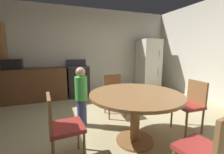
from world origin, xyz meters
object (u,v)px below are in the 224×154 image
refrigerator (148,65)px  chair_east (191,102)px  chair_north (114,92)px  microwave (12,64)px  chair_west (61,124)px  person_child (81,95)px  oven_range (78,81)px  chair_south (211,150)px  dining_table (135,103)px

refrigerator → chair_east: (-0.96, -2.70, -0.38)m
chair_north → chair_east: same height
microwave → chair_north: (2.18, -1.66, -0.53)m
microwave → chair_north: bearing=-37.2°
chair_west → person_child: 0.94m
oven_range → chair_south: (0.62, -3.76, 0.03)m
microwave → chair_west: bearing=-69.3°
chair_east → chair_west: bearing=3.1°
microwave → chair_north: 2.79m
refrigerator → person_child: (-2.68, -1.88, -0.30)m
oven_range → refrigerator: (2.46, -0.05, 0.41)m
refrigerator → chair_south: 4.16m
chair_south → chair_north: same height
refrigerator → chair_east: bearing=-109.5°
refrigerator → chair_north: 2.55m
oven_range → chair_east: (1.50, -2.76, 0.03)m
chair_south → chair_east: (0.89, 1.01, 0.00)m
dining_table → chair_south: chair_south is taller
refrigerator → chair_south: bearing=-116.4°
refrigerator → chair_east: refrigerator is taller
microwave → chair_east: bearing=-41.0°
chair_north → person_child: bearing=-65.6°
person_child → microwave: bearing=176.3°
microwave → chair_south: size_ratio=0.51×
chair_north → chair_east: size_ratio=1.00×
oven_range → chair_south: size_ratio=1.26×
oven_range → chair_east: bearing=-61.4°
refrigerator → chair_west: bearing=-138.3°
oven_range → dining_table: bearing=-80.7°
person_child → chair_south: bearing=-15.8°
chair_south → dining_table: bearing=0.0°
refrigerator → microwave: refrigerator is taller
chair_south → chair_west: (-1.23, 0.97, 0.00)m
refrigerator → chair_north: size_ratio=2.02×
microwave → chair_west: 3.03m
chair_north → chair_west: size_ratio=1.00×
chair_north → person_child: (-0.74, -0.28, 0.08)m
oven_range → refrigerator: refrigerator is taller
dining_table → chair_south: 1.07m
chair_east → chair_west: same height
microwave → dining_table: microwave is taller
oven_range → microwave: microwave is taller
microwave → person_child: microwave is taller
microwave → chair_south: microwave is taller
chair_north → chair_south: bearing=6.6°
dining_table → chair_south: size_ratio=1.55×
oven_range → refrigerator: bearing=-1.3°
oven_range → chair_south: 3.81m
chair_south → chair_west: 1.57m
dining_table → chair_west: bearing=-176.0°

